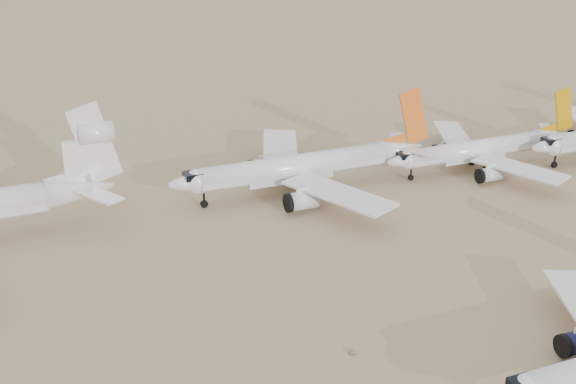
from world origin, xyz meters
The scene contains 2 objects.
row2_gold_tail centered at (26.13, 64.76, 4.33)m, with size 43.44×42.49×15.47m.
row2_orange_tail centered at (-13.33, 68.01, 5.17)m, with size 51.68×50.55×18.43m.
Camera 1 is at (-73.22, -64.15, 59.91)m, focal length 50.00 mm.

